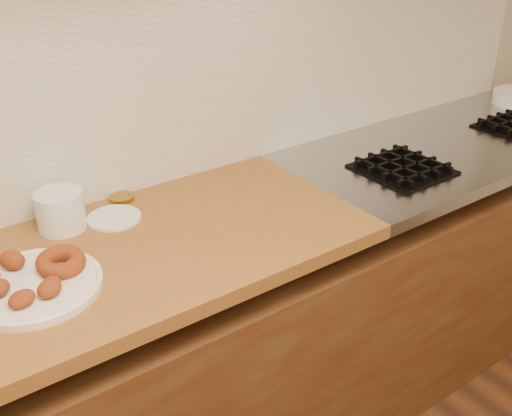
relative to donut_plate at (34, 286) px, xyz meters
name	(u,v)px	position (x,y,z in m)	size (l,w,h in m)	color
wall_back	(102,38)	(0.37, 0.35, 0.44)	(4.00, 0.02, 2.70)	tan
base_cabinet	(182,381)	(0.37, 0.04, -0.52)	(3.60, 0.60, 0.77)	brown
stovetop	(450,145)	(1.52, 0.04, -0.03)	(1.30, 0.62, 0.04)	#9EA0A5
backsplash	(110,95)	(0.37, 0.34, 0.29)	(3.60, 0.02, 0.60)	beige
burner_grates	(466,145)	(1.49, -0.04, 0.00)	(0.91, 0.26, 0.03)	black
donut_plate	(34,286)	(0.00, 0.00, 0.00)	(0.30, 0.30, 0.02)	white
ring_donut	(61,262)	(0.07, 0.02, 0.03)	(0.11, 0.11, 0.04)	brown
fried_dough_chunks	(18,281)	(-0.03, 0.00, 0.03)	(0.16, 0.23, 0.05)	brown
plastic_tub	(60,211)	(0.15, 0.24, 0.04)	(0.12, 0.12, 0.10)	white
tub_lid	(114,218)	(0.28, 0.20, 0.00)	(0.15, 0.15, 0.01)	white
brass_jar_lid	(122,198)	(0.35, 0.30, 0.00)	(0.07, 0.07, 0.01)	olive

